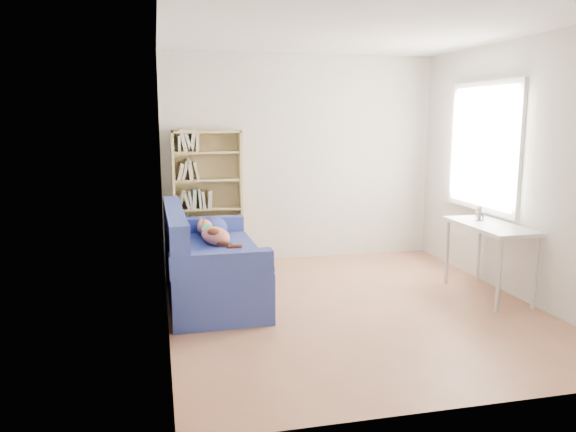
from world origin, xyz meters
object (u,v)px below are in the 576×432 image
at_px(pen_cup, 480,215).
at_px(sofa, 208,263).
at_px(desk, 490,233).
at_px(bookshelf, 208,204).

bearing_deg(pen_cup, sofa, 172.23).
relative_size(sofa, desk, 1.77).
distance_m(sofa, desk, 2.89).
bearing_deg(desk, bookshelf, 145.69).
relative_size(sofa, bookshelf, 1.14).
relative_size(bookshelf, desk, 1.55).
xyz_separation_m(sofa, desk, (2.81, -0.60, 0.31)).
bearing_deg(bookshelf, sofa, -95.52).
bearing_deg(bookshelf, pen_cup, -30.92).
bearing_deg(pen_cup, bookshelf, 149.08).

